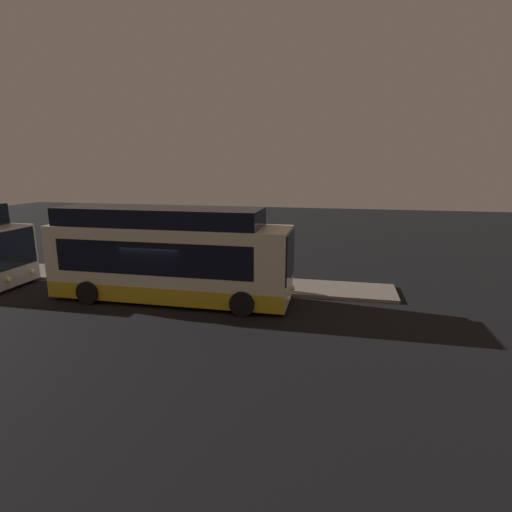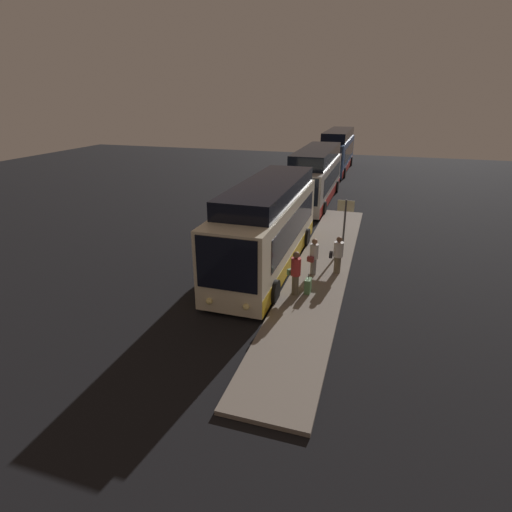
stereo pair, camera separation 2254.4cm
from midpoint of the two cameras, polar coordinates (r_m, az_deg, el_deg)
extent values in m
plane|color=black|center=(14.90, -51.06, -18.80)|extent=(80.00, 80.00, 0.00)
cube|color=slate|center=(16.07, -41.92, -14.85)|extent=(20.00, 2.48, 0.14)
cube|color=beige|center=(14.02, -50.85, -12.80)|extent=(10.25, 2.57, 3.06)
cube|color=gold|center=(14.48, -50.01, -17.11)|extent=(10.20, 2.59, 0.70)
cube|color=black|center=(14.12, -51.60, -11.18)|extent=(8.41, 2.60, 1.35)
cube|color=black|center=(9.77, -36.68, -17.31)|extent=(0.06, 2.27, 1.96)
sphere|color=#F9E58C|center=(10.93, -32.48, -22.89)|extent=(0.24, 0.24, 0.24)
sphere|color=#F9E58C|center=(10.21, -38.60, -26.50)|extent=(0.24, 0.24, 0.24)
cylinder|color=black|center=(12.41, -36.34, -19.65)|extent=(0.98, 0.30, 0.98)
cylinder|color=black|center=(11.25, -47.00, -24.87)|extent=(0.98, 0.30, 0.98)
cylinder|color=black|center=(17.66, -51.27, -12.64)|extent=(0.98, 0.30, 0.98)
cylinder|color=black|center=(16.86, -59.23, -15.20)|extent=(0.98, 0.30, 0.98)
cube|color=black|center=(13.84, -53.00, -5.10)|extent=(8.71, 2.37, 0.75)
cube|color=black|center=(20.91, -60.71, -6.96)|extent=(0.06, 2.28, 1.75)
sphere|color=#F9E58C|center=(21.41, -58.20, -9.83)|extent=(0.24, 0.24, 0.24)
sphere|color=#F9E58C|center=(21.06, -61.84, -10.86)|extent=(0.24, 0.24, 0.24)
cylinder|color=black|center=(23.29, -58.34, -8.85)|extent=(0.96, 0.30, 0.96)
cylinder|color=#6B604C|center=(15.91, -39.07, -12.83)|extent=(0.31, 0.31, 0.78)
cylinder|color=silver|center=(15.65, -39.45, -10.39)|extent=(0.44, 0.44, 0.68)
sphere|color=brown|center=(15.49, -39.70, -8.80)|extent=(0.25, 0.25, 0.25)
cube|color=black|center=(15.57, -40.19, -11.75)|extent=(0.28, 0.15, 0.24)
cylinder|color=#6B604C|center=(13.26, -36.31, -17.21)|extent=(0.38, 0.38, 0.83)
cylinder|color=#BF3333|center=(12.92, -36.78, -14.18)|extent=(0.54, 0.54, 0.72)
sphere|color=brown|center=(12.72, -37.08, -12.15)|extent=(0.27, 0.27, 0.27)
cube|color=#598C59|center=(13.03, -37.91, -15.64)|extent=(0.31, 0.27, 0.24)
cylinder|color=gray|center=(15.01, -40.84, -14.58)|extent=(0.34, 0.34, 0.76)
cylinder|color=silver|center=(14.74, -41.25, -12.08)|extent=(0.48, 0.48, 0.66)
sphere|color=#9E7051|center=(14.57, -41.52, -10.43)|extent=(0.25, 0.25, 0.25)
cube|color=maroon|center=(14.58, -40.75, -13.45)|extent=(0.23, 0.31, 0.24)
cube|color=#598C59|center=(13.76, -35.54, -16.55)|extent=(0.43, 0.23, 0.60)
cylinder|color=black|center=(13.58, -35.78, -14.99)|extent=(0.02, 0.02, 0.24)
cylinder|color=#4C4C51|center=(18.05, -46.05, -7.98)|extent=(0.10, 0.10, 2.62)
cube|color=beige|center=(17.79, -46.55, -5.00)|extent=(0.04, 0.83, 0.56)
camera|label=1|loc=(11.27, -140.48, -14.86)|focal=28.00mm
camera|label=2|loc=(11.27, 39.52, 14.86)|focal=28.00mm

